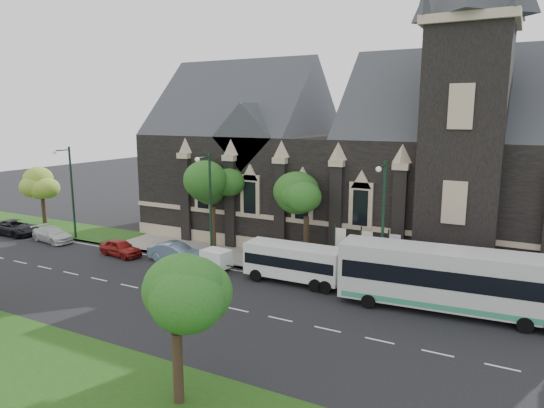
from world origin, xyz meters
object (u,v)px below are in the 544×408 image
Objects in this scene: street_lamp_mid at (209,202)px; sedan at (176,252)px; banner_flag_right at (392,252)px; tree_walk_right at (310,193)px; tree_park_east at (181,298)px; tree_walk_far at (44,183)px; car_far_red at (120,248)px; car_far_white at (52,234)px; tree_walk_left at (216,187)px; banner_flag_left at (338,245)px; car_far_black at (15,227)px; street_lamp_far at (70,188)px; tour_coach at (452,279)px; box_trailer at (216,259)px; banner_flag_center at (364,249)px; shuttle_bus at (294,261)px; street_lamp_near at (382,219)px.

street_lamp_mid is 1.89× the size of sedan.
tree_walk_right is at bearing 166.40° from banner_flag_right.
tree_walk_far is (-34.00, 19.50, 0.00)m from tree_park_east.
banner_flag_right reaches higher than car_far_red.
tree_park_east is 1.30× the size of car_far_white.
car_far_white is at bearing 151.31° from tree_park_east.
tree_walk_left reaches higher than banner_flag_left.
banner_flag_left is 27.79m from car_far_white.
banner_flag_left is 4.00m from banner_flag_right.
tree_park_east is at bearing -140.87° from sedan.
tree_walk_right is 1.44× the size of car_far_black.
street_lamp_far is 0.66× the size of tour_coach.
tree_park_east reaches higher than banner_flag_left.
tree_walk_right is 31.06m from tree_walk_far.
banner_flag_left is 0.96× the size of car_far_red.
box_trailer is (1.44, -1.24, -4.19)m from street_lamp_mid.
street_lamp_far reaches higher than box_trailer.
street_lamp_mid is (-7.21, -3.62, -0.71)m from tree_walk_right.
banner_flag_center is at bearing -80.21° from sedan.
tree_park_east reaches higher than sedan.
tree_walk_left is 4.08m from street_lamp_mid.
box_trailer is at bearing -139.92° from tree_walk_right.
tour_coach is 10.82m from shuttle_bus.
street_lamp_mid reaches higher than sedan.
tour_coach is 41.64m from car_far_black.
shuttle_bus is 6.56m from box_trailer.
shuttle_bus is at bearing -90.18° from car_far_black.
street_lamp_far reaches higher than tree_walk_far.
banner_flag_left is (12.08, -1.70, -3.35)m from tree_walk_left.
tree_walk_far is at bearing 178.23° from banner_flag_right.
street_lamp_near is 17.38m from sedan.
tree_walk_right is at bearing -66.44° from sedan.
sedan is at bearing 129.95° from tree_park_east.
tree_park_east is 0.70× the size of street_lamp_mid.
tree_walk_left is at bearing 167.13° from street_lamp_near.
car_far_white is (-27.54, -3.31, -1.68)m from banner_flag_left.
car_far_black is at bearing 155.50° from tree_park_east.
tree_walk_right is at bearing -63.11° from car_far_red.
tree_walk_right is at bearing 0.99° from tree_walk_far.
banner_flag_right is (2.00, 0.00, 0.00)m from banner_flag_center.
banner_flag_left is at bearing 180.00° from banner_flag_right.
banner_flag_center is 15.44m from sedan.
banner_flag_center is 1.28× the size of box_trailer.
shuttle_bus is 1.72× the size of car_far_red.
shuttle_bus is (-4.33, -2.80, -0.79)m from banner_flag_center.
tree_park_east is 1.57× the size of banner_flag_left.
street_lamp_near is at bearing -88.93° from car_far_black.
banner_flag_center reaches higher than tour_coach.
banner_flag_left is at bearing -29.10° from tree_walk_right.
car_far_black is (-5.61, 0.05, 0.05)m from car_far_white.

